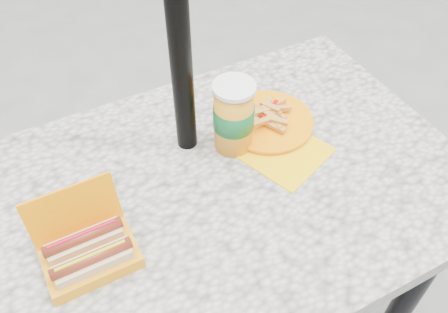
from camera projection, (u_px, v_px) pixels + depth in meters
name	position (u px, v px, depth m)	size (l,w,h in m)	color
picnic_table	(216.00, 213.00, 1.19)	(1.20, 0.80, 0.75)	beige
umbrella_pole	(178.00, 20.00, 0.95)	(0.05, 0.05, 2.20)	black
hotdog_box	(89.00, 252.00, 0.95)	(0.19, 0.15, 0.15)	#FF8B00
fries_plate	(268.00, 122.00, 1.24)	(0.26, 0.35, 0.05)	#FDC605
soda_cup	(234.00, 117.00, 1.13)	(0.10, 0.10, 0.19)	orange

